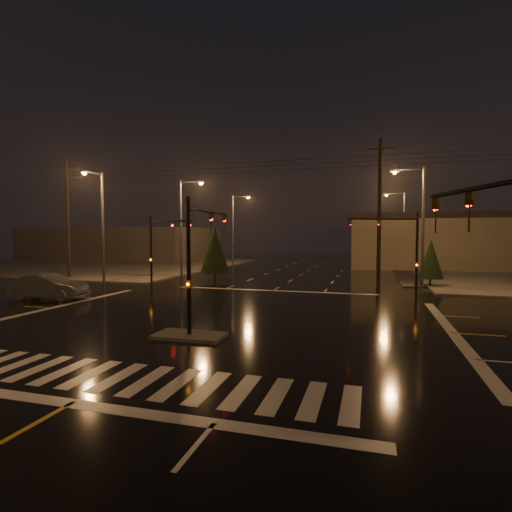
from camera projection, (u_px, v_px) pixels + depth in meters
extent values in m
plane|color=black|center=(223.00, 319.00, 20.92)|extent=(140.00, 140.00, 0.00)
cube|color=#4D4A44|center=(104.00, 265.00, 58.05)|extent=(36.00, 36.00, 0.12)
cube|color=#4D4A44|center=(189.00, 336.00, 17.08)|extent=(3.00, 1.60, 0.15)
cube|color=beige|center=(118.00, 377.00, 12.29)|extent=(15.00, 2.60, 0.01)
cube|color=beige|center=(71.00, 403.00, 10.37)|extent=(16.00, 0.50, 0.01)
cube|color=beige|center=(273.00, 291.00, 31.47)|extent=(16.00, 0.50, 0.01)
cube|color=#3D3736|center=(123.00, 244.00, 70.81)|extent=(30.00, 18.00, 5.60)
cylinder|color=black|center=(189.00, 268.00, 16.93)|extent=(0.18, 0.18, 6.00)
cylinder|color=black|center=(209.00, 212.00, 18.96)|extent=(0.12, 4.50, 0.12)
imported|color=#594707|center=(224.00, 215.00, 20.90)|extent=(0.16, 0.20, 1.00)
cube|color=#594707|center=(189.00, 284.00, 16.96)|extent=(0.25, 0.18, 0.35)
cylinder|color=black|center=(417.00, 255.00, 27.91)|extent=(0.18, 0.18, 6.00)
cylinder|color=black|center=(383.00, 219.00, 27.61)|extent=(4.74, 1.82, 0.12)
imported|color=#594707|center=(351.00, 220.00, 27.46)|extent=(0.24, 0.22, 1.00)
cube|color=#594707|center=(417.00, 265.00, 27.94)|extent=(0.25, 0.18, 0.35)
cylinder|color=black|center=(151.00, 251.00, 33.76)|extent=(0.18, 0.18, 6.00)
cylinder|color=black|center=(171.00, 221.00, 32.15)|extent=(4.74, 1.82, 0.12)
imported|color=#594707|center=(191.00, 221.00, 30.83)|extent=(0.24, 0.22, 1.00)
cube|color=#594707|center=(151.00, 260.00, 33.80)|extent=(0.25, 0.18, 0.35)
cylinder|color=black|center=(474.00, 189.00, 9.63)|extent=(1.48, 3.80, 0.12)
imported|color=#594707|center=(436.00, 198.00, 11.43)|extent=(0.22, 0.24, 1.00)
cylinder|color=#38383A|center=(181.00, 229.00, 41.13)|extent=(0.24, 0.24, 10.00)
cylinder|color=#38383A|center=(191.00, 182.00, 40.54)|extent=(2.40, 0.14, 0.14)
cube|color=#38383A|center=(201.00, 182.00, 40.24)|extent=(0.70, 0.30, 0.18)
sphere|color=orange|center=(201.00, 183.00, 40.24)|extent=(0.32, 0.32, 0.32)
cylinder|color=#38383A|center=(233.00, 231.00, 56.47)|extent=(0.24, 0.24, 10.00)
cylinder|color=#38383A|center=(241.00, 196.00, 55.88)|extent=(2.40, 0.14, 0.14)
cube|color=#38383A|center=(248.00, 197.00, 55.58)|extent=(0.70, 0.30, 0.18)
sphere|color=orange|center=(248.00, 198.00, 55.59)|extent=(0.32, 0.32, 0.32)
cylinder|color=#38383A|center=(423.00, 228.00, 32.80)|extent=(0.24, 0.24, 10.00)
cylinder|color=#38383A|center=(409.00, 169.00, 32.88)|extent=(2.40, 0.14, 0.14)
cube|color=#38383A|center=(395.00, 171.00, 33.19)|extent=(0.70, 0.30, 0.18)
sphere|color=orange|center=(395.00, 172.00, 33.20)|extent=(0.32, 0.32, 0.32)
cylinder|color=#38383A|center=(404.00, 230.00, 51.98)|extent=(0.24, 0.24, 10.00)
cylinder|color=#38383A|center=(395.00, 194.00, 52.06)|extent=(2.40, 0.14, 0.14)
cube|color=#38383A|center=(386.00, 194.00, 52.37)|extent=(0.70, 0.30, 0.18)
sphere|color=orange|center=(386.00, 195.00, 52.38)|extent=(0.32, 0.32, 0.32)
cylinder|color=#38383A|center=(103.00, 228.00, 36.15)|extent=(0.24, 0.24, 10.00)
cylinder|color=#38383A|center=(93.00, 173.00, 34.74)|extent=(0.14, 2.40, 0.14)
cube|color=#38383A|center=(84.00, 172.00, 33.69)|extent=(0.30, 0.70, 0.18)
sphere|color=orange|center=(84.00, 173.00, 33.70)|extent=(0.32, 0.32, 0.32)
cylinder|color=black|center=(68.00, 219.00, 40.16)|extent=(0.32, 0.32, 12.00)
cube|color=black|center=(67.00, 167.00, 39.89)|extent=(2.20, 0.12, 0.12)
cylinder|color=black|center=(379.00, 215.00, 31.80)|extent=(0.32, 0.32, 12.00)
cube|color=black|center=(380.00, 149.00, 31.53)|extent=(2.20, 0.12, 0.12)
cylinder|color=black|center=(430.00, 282.00, 33.99)|extent=(0.18, 0.18, 0.70)
cone|color=black|center=(431.00, 259.00, 33.89)|extent=(2.12, 2.12, 3.32)
cylinder|color=black|center=(215.00, 276.00, 39.15)|extent=(0.18, 0.18, 0.70)
cone|color=black|center=(215.00, 250.00, 39.01)|extent=(2.89, 2.89, 4.52)
imported|color=#54575B|center=(49.00, 287.00, 27.25)|extent=(5.38, 2.51, 1.71)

